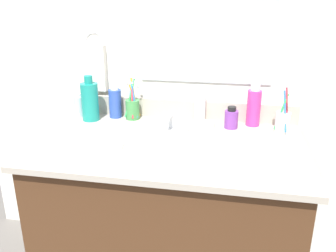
{
  "coord_description": "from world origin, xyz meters",
  "views": [
    {
      "loc": [
        0.24,
        -1.29,
        1.29
      ],
      "look_at": [
        -0.01,
        0.0,
        0.8
      ],
      "focal_mm": 38.35,
      "sensor_mm": 36.0,
      "label": 1
    }
  ],
  "objects_px": {
    "bottle_gel_clear": "(79,106)",
    "soap_bar": "(207,124)",
    "bottle_lotion_white": "(200,106)",
    "cup_white_ceramic": "(283,121)",
    "bottle_shampoo_blue": "(115,103)",
    "hand_towel": "(95,68)",
    "cup_green": "(133,107)",
    "bottle_soap_pink": "(254,106)",
    "bottle_cream_purple": "(231,118)",
    "faucet": "(170,124)",
    "bottle_mouthwash_teal": "(90,101)"
  },
  "relations": [
    {
      "from": "faucet",
      "to": "bottle_shampoo_blue",
      "type": "height_order",
      "value": "bottle_shampoo_blue"
    },
    {
      "from": "bottle_lotion_white",
      "to": "cup_green",
      "type": "distance_m",
      "value": 0.32
    },
    {
      "from": "soap_bar",
      "to": "bottle_soap_pink",
      "type": "bearing_deg",
      "value": 16.01
    },
    {
      "from": "cup_white_ceramic",
      "to": "hand_towel",
      "type": "bearing_deg",
      "value": 171.77
    },
    {
      "from": "bottle_shampoo_blue",
      "to": "bottle_soap_pink",
      "type": "distance_m",
      "value": 0.64
    },
    {
      "from": "bottle_cream_purple",
      "to": "soap_bar",
      "type": "xyz_separation_m",
      "value": [
        -0.11,
        -0.0,
        -0.03
      ]
    },
    {
      "from": "cup_green",
      "to": "bottle_shampoo_blue",
      "type": "bearing_deg",
      "value": 173.45
    },
    {
      "from": "hand_towel",
      "to": "bottle_shampoo_blue",
      "type": "distance_m",
      "value": 0.2
    },
    {
      "from": "bottle_shampoo_blue",
      "to": "soap_bar",
      "type": "distance_m",
      "value": 0.45
    },
    {
      "from": "cup_white_ceramic",
      "to": "cup_green",
      "type": "bearing_deg",
      "value": 175.62
    },
    {
      "from": "hand_towel",
      "to": "bottle_soap_pink",
      "type": "bearing_deg",
      "value": -4.45
    },
    {
      "from": "bottle_lotion_white",
      "to": "cup_white_ceramic",
      "type": "relative_size",
      "value": 0.9
    },
    {
      "from": "faucet",
      "to": "bottle_gel_clear",
      "type": "bearing_deg",
      "value": 166.98
    },
    {
      "from": "bottle_soap_pink",
      "to": "bottle_mouthwash_teal",
      "type": "distance_m",
      "value": 0.74
    },
    {
      "from": "bottle_shampoo_blue",
      "to": "soap_bar",
      "type": "xyz_separation_m",
      "value": [
        0.44,
        -0.05,
        -0.06
      ]
    },
    {
      "from": "bottle_soap_pink",
      "to": "bottle_mouthwash_teal",
      "type": "xyz_separation_m",
      "value": [
        -0.74,
        -0.07,
        0.0
      ]
    },
    {
      "from": "cup_green",
      "to": "bottle_soap_pink",
      "type": "bearing_deg",
      "value": 1.71
    },
    {
      "from": "bottle_cream_purple",
      "to": "hand_towel",
      "type": "bearing_deg",
      "value": 170.3
    },
    {
      "from": "faucet",
      "to": "bottle_gel_clear",
      "type": "relative_size",
      "value": 1.43
    },
    {
      "from": "bottle_cream_purple",
      "to": "bottle_gel_clear",
      "type": "bearing_deg",
      "value": 177.93
    },
    {
      "from": "cup_white_ceramic",
      "to": "bottle_shampoo_blue",
      "type": "bearing_deg",
      "value": 175.37
    },
    {
      "from": "bottle_cream_purple",
      "to": "bottle_soap_pink",
      "type": "distance_m",
      "value": 0.12
    },
    {
      "from": "bottle_lotion_white",
      "to": "bottle_mouthwash_teal",
      "type": "relative_size",
      "value": 0.84
    },
    {
      "from": "bottle_shampoo_blue",
      "to": "cup_white_ceramic",
      "type": "height_order",
      "value": "cup_white_ceramic"
    },
    {
      "from": "bottle_soap_pink",
      "to": "soap_bar",
      "type": "bearing_deg",
      "value": -163.99
    },
    {
      "from": "bottle_cream_purple",
      "to": "bottle_mouthwash_teal",
      "type": "height_order",
      "value": "bottle_mouthwash_teal"
    },
    {
      "from": "bottle_gel_clear",
      "to": "soap_bar",
      "type": "xyz_separation_m",
      "value": [
        0.61,
        -0.03,
        -0.04
      ]
    },
    {
      "from": "bottle_mouthwash_teal",
      "to": "soap_bar",
      "type": "height_order",
      "value": "bottle_mouthwash_teal"
    },
    {
      "from": "bottle_shampoo_blue",
      "to": "cup_white_ceramic",
      "type": "xyz_separation_m",
      "value": [
        0.76,
        -0.06,
        -0.02
      ]
    },
    {
      "from": "bottle_lotion_white",
      "to": "bottle_gel_clear",
      "type": "distance_m",
      "value": 0.58
    },
    {
      "from": "bottle_shampoo_blue",
      "to": "bottle_gel_clear",
      "type": "height_order",
      "value": "bottle_shampoo_blue"
    },
    {
      "from": "bottle_gel_clear",
      "to": "bottle_soap_pink",
      "type": "bearing_deg",
      "value": 2.0
    },
    {
      "from": "hand_towel",
      "to": "soap_bar",
      "type": "height_order",
      "value": "hand_towel"
    },
    {
      "from": "bottle_cream_purple",
      "to": "bottle_mouthwash_teal",
      "type": "xyz_separation_m",
      "value": [
        -0.65,
        -0.01,
        0.05
      ]
    },
    {
      "from": "hand_towel",
      "to": "cup_green",
      "type": "relative_size",
      "value": 1.11
    },
    {
      "from": "bottle_cream_purple",
      "to": "soap_bar",
      "type": "relative_size",
      "value": 1.53
    },
    {
      "from": "bottle_shampoo_blue",
      "to": "bottle_soap_pink",
      "type": "relative_size",
      "value": 0.78
    },
    {
      "from": "bottle_gel_clear",
      "to": "bottle_lotion_white",
      "type": "bearing_deg",
      "value": 3.31
    },
    {
      "from": "bottle_mouthwash_teal",
      "to": "cup_green",
      "type": "height_order",
      "value": "bottle_mouthwash_teal"
    },
    {
      "from": "hand_towel",
      "to": "bottle_cream_purple",
      "type": "relative_size",
      "value": 2.25
    },
    {
      "from": "bottle_lotion_white",
      "to": "bottle_shampoo_blue",
      "type": "bearing_deg",
      "value": -178.39
    },
    {
      "from": "hand_towel",
      "to": "bottle_lotion_white",
      "type": "distance_m",
      "value": 0.54
    },
    {
      "from": "bottle_shampoo_blue",
      "to": "bottle_gel_clear",
      "type": "distance_m",
      "value": 0.18
    },
    {
      "from": "bottle_soap_pink",
      "to": "faucet",
      "type": "bearing_deg",
      "value": -159.01
    },
    {
      "from": "bottle_mouthwash_teal",
      "to": "cup_white_ceramic",
      "type": "bearing_deg",
      "value": -0.14
    },
    {
      "from": "bottle_shampoo_blue",
      "to": "bottle_gel_clear",
      "type": "relative_size",
      "value": 1.36
    },
    {
      "from": "cup_white_ceramic",
      "to": "cup_green",
      "type": "relative_size",
      "value": 1.0
    },
    {
      "from": "bottle_lotion_white",
      "to": "soap_bar",
      "type": "distance_m",
      "value": 0.1
    },
    {
      "from": "cup_white_ceramic",
      "to": "bottle_lotion_white",
      "type": "bearing_deg",
      "value": 168.51
    },
    {
      "from": "bottle_soap_pink",
      "to": "bottle_gel_clear",
      "type": "relative_size",
      "value": 1.74
    }
  ]
}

